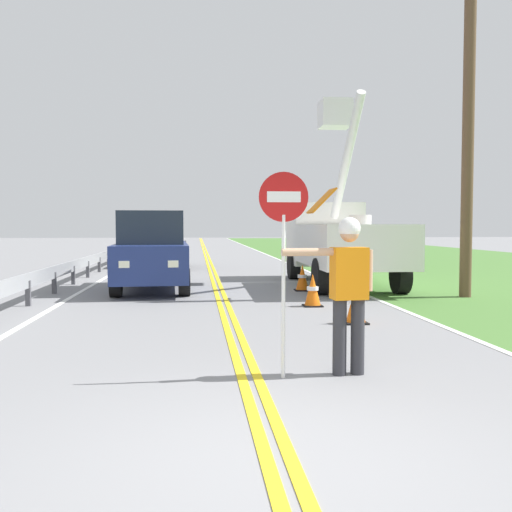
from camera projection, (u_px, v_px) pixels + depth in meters
The scene contains 16 objects.
ground_plane at pixel (280, 463), 4.20m from camera, with size 160.00×160.00×0.00m, color gray.
grass_verge_right at pixel (475, 265), 25.26m from camera, with size 16.00×110.00×0.01m, color #477533.
centerline_yellow_left at pixel (208, 267), 24.05m from camera, with size 0.11×110.00×0.01m, color yellow.
centerline_yellow_right at pixel (213, 267), 24.07m from camera, with size 0.11×110.00×0.01m, color yellow.
edge_line_right at pixel (295, 266), 24.44m from camera, with size 0.12×110.00×0.01m, color silver.
edge_line_left at pixel (123, 268), 23.69m from camera, with size 0.12×110.00×0.01m, color silver.
flagger_worker at pixel (348, 285), 6.64m from camera, with size 1.08×0.28×1.83m.
stop_sign_paddle at pixel (284, 227), 6.45m from camera, with size 0.56×0.04×2.33m.
utility_bucket_truck at pixel (338, 236), 16.97m from camera, with size 2.73×6.83×5.47m.
oncoming_suv_nearest at pixel (152, 251), 15.38m from camera, with size 2.07×4.67×2.10m.
oncoming_sedan_second at pixel (164, 247), 23.66m from camera, with size 1.96×4.13×1.70m.
utility_pole_near at pixel (468, 125), 13.74m from camera, with size 1.80×0.28×7.91m.
traffic_cone_lead at pixel (356, 305), 10.16m from camera, with size 0.40×0.40×0.70m.
traffic_cone_mid at pixel (313, 291), 12.32m from camera, with size 0.40×0.40×0.70m.
traffic_cone_tail at pixel (302, 278), 15.30m from camera, with size 0.40×0.40×0.70m.
guardrail_left_shoulder at pixel (81, 264), 18.03m from camera, with size 0.10×32.00×0.71m.
Camera 1 is at (-0.60, -4.07, 1.73)m, focal length 40.41 mm.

